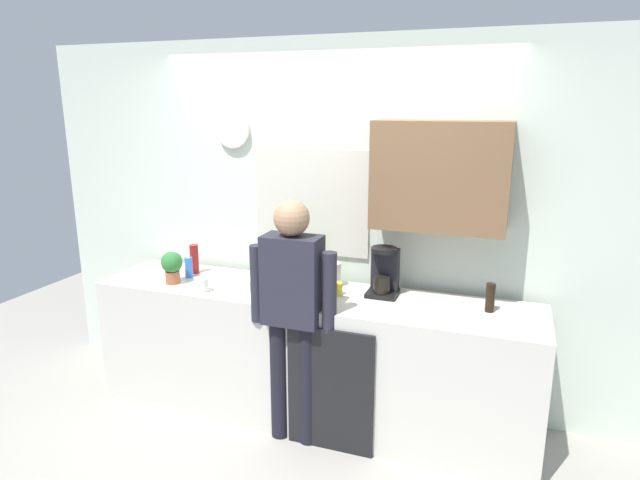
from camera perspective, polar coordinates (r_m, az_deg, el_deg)
ground_plane at (r=3.84m, az=-2.70°, el=-20.01°), size 8.00×8.00×0.00m
kitchen_counter at (r=3.85m, az=-1.03°, el=-12.02°), size 3.03×0.64×0.91m
dishwasher_panel at (r=3.52m, az=1.05°, el=-15.57°), size 0.56×0.02×0.82m
back_wall_assembly at (r=3.88m, az=2.38°, el=2.33°), size 4.63×0.42×2.60m
coffee_maker at (r=3.63m, az=6.75°, el=-3.48°), size 0.20×0.20×0.33m
bottle_red_vinegar at (r=4.16m, az=-13.07°, el=-1.97°), size 0.06×0.06×0.22m
bottle_dark_sauce at (r=3.49m, az=17.46°, el=-5.80°), size 0.06×0.06×0.18m
bottle_green_wine at (r=3.81m, az=-2.95°, el=-2.50°), size 0.07×0.07×0.30m
bottle_clear_soda at (r=3.85m, az=-1.00°, el=-2.43°), size 0.09×0.09×0.28m
bottle_olive_oil at (r=3.97m, az=-5.47°, el=-2.18°), size 0.06×0.06×0.25m
cup_white_mug at (r=3.76m, az=-12.25°, el=-4.66°), size 0.08×0.08×0.09m
cup_terracotta_mug at (r=3.72m, az=-2.95°, el=-4.58°), size 0.08×0.08×0.09m
cup_yellow_cup at (r=3.62m, az=1.81°, el=-5.14°), size 0.07×0.07×0.08m
mixing_bowl at (r=3.79m, az=-7.29°, el=-4.42°), size 0.22×0.22×0.08m
potted_plant at (r=3.96m, az=-15.30°, el=-2.59°), size 0.15×0.15×0.23m
dish_soap at (r=4.08m, az=-13.63°, el=-2.78°), size 0.06×0.06×0.18m
storage_canister at (r=3.78m, az=1.15°, el=-3.63°), size 0.14×0.14×0.17m
person_at_sink at (r=3.39m, az=-2.88°, el=-6.67°), size 0.57×0.22×1.60m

